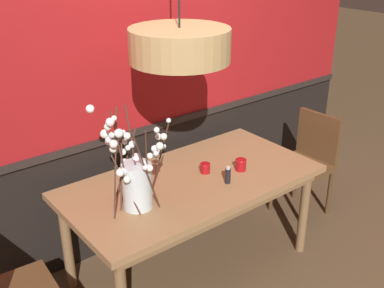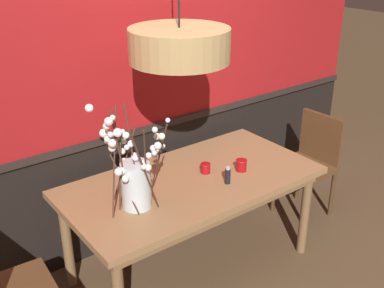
# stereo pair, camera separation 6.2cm
# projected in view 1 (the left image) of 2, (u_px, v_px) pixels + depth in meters

# --- Properties ---
(ground_plane) EXTENTS (24.00, 24.00, 0.00)m
(ground_plane) POSITION_uv_depth(u_px,v_px,m) (192.00, 266.00, 3.61)
(ground_plane) COLOR brown
(back_wall) EXTENTS (4.61, 0.14, 2.96)m
(back_wall) POSITION_uv_depth(u_px,v_px,m) (138.00, 61.00, 3.46)
(back_wall) COLOR black
(back_wall) RESTS_ON ground
(dining_table) EXTENTS (1.80, 0.92, 0.76)m
(dining_table) POSITION_uv_depth(u_px,v_px,m) (192.00, 189.00, 3.33)
(dining_table) COLOR #997047
(dining_table) RESTS_ON ground
(chair_head_east_end) EXTENTS (0.42, 0.45, 0.91)m
(chair_head_east_end) POSITION_uv_depth(u_px,v_px,m) (309.00, 158.00, 4.14)
(chair_head_east_end) COLOR brown
(chair_head_east_end) RESTS_ON ground
(chair_far_side_right) EXTENTS (0.44, 0.41, 0.96)m
(chair_far_side_right) POSITION_uv_depth(u_px,v_px,m) (156.00, 153.00, 4.20)
(chair_far_side_right) COLOR brown
(chair_far_side_right) RESTS_ON ground
(chair_far_side_left) EXTENTS (0.44, 0.46, 0.94)m
(chair_far_side_left) POSITION_uv_depth(u_px,v_px,m) (97.00, 175.00, 3.85)
(chair_far_side_left) COLOR brown
(chair_far_side_left) RESTS_ON ground
(vase_with_blossoms) EXTENTS (0.48, 0.50, 0.68)m
(vase_with_blossoms) POSITION_uv_depth(u_px,v_px,m) (135.00, 179.00, 2.88)
(vase_with_blossoms) COLOR silver
(vase_with_blossoms) RESTS_ON dining_table
(candle_holder_nearer_center) EXTENTS (0.08, 0.08, 0.09)m
(candle_holder_nearer_center) POSITION_uv_depth(u_px,v_px,m) (241.00, 165.00, 3.40)
(candle_holder_nearer_center) COLOR #9E0F14
(candle_holder_nearer_center) RESTS_ON dining_table
(candle_holder_nearer_edge) EXTENTS (0.07, 0.07, 0.07)m
(candle_holder_nearer_edge) POSITION_uv_depth(u_px,v_px,m) (205.00, 168.00, 3.36)
(candle_holder_nearer_edge) COLOR #9E0F14
(candle_holder_nearer_edge) RESTS_ON dining_table
(condiment_bottle) EXTENTS (0.04, 0.04, 0.12)m
(condiment_bottle) POSITION_uv_depth(u_px,v_px,m) (228.00, 175.00, 3.22)
(condiment_bottle) COLOR black
(condiment_bottle) RESTS_ON dining_table
(pendant_lamp) EXTENTS (0.62, 0.62, 1.35)m
(pendant_lamp) POSITION_uv_depth(u_px,v_px,m) (180.00, 45.00, 2.82)
(pendant_lamp) COLOR tan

